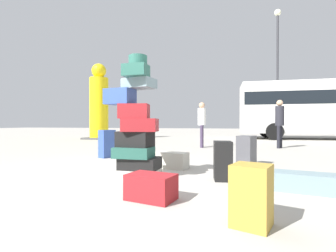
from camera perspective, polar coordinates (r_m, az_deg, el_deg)
ground_plane at (r=3.98m, az=-10.78°, el=-12.22°), size 80.00×80.00×0.00m
suitcase_tower at (r=4.00m, az=-7.44°, el=-0.85°), size 0.88×0.64×1.96m
suitcase_tan_left_side at (r=2.32m, az=18.64°, el=-14.86°), size 0.39×0.39×0.53m
suitcase_navy_foreground_far at (r=6.62m, az=-13.83°, el=-3.98°), size 0.36×0.45×0.71m
suitcase_charcoal_upright_blue at (r=5.42m, az=17.59°, el=-5.46°), size 0.43×0.50×0.63m
suitcase_maroon_foreground_near at (r=2.96m, az=-3.90°, el=-13.79°), size 0.60×0.46×0.30m
suitcase_cream_white_trunk at (r=4.91m, az=0.74°, el=-7.88°), size 0.70×0.46×0.32m
suitcase_black_right_side at (r=3.99m, az=12.48°, el=-7.78°), size 0.31×0.37×0.60m
suitcase_slate_behind_tower at (r=3.73m, az=28.94°, el=-11.25°), size 0.79×0.48×0.24m
person_bearded_onlooker at (r=9.69m, az=24.28°, el=1.37°), size 0.30×0.32×1.72m
person_tourist_with_camera at (r=9.17m, az=7.78°, el=1.26°), size 0.30×0.34×1.65m
yellow_dummy_statue at (r=14.47m, az=-15.57°, el=4.55°), size 1.44×1.44×4.23m
parked_bus at (r=16.32m, az=33.01°, el=3.85°), size 9.40×2.97×3.15m
lamp_post at (r=15.39m, az=23.86°, el=14.39°), size 0.36×0.36×7.15m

